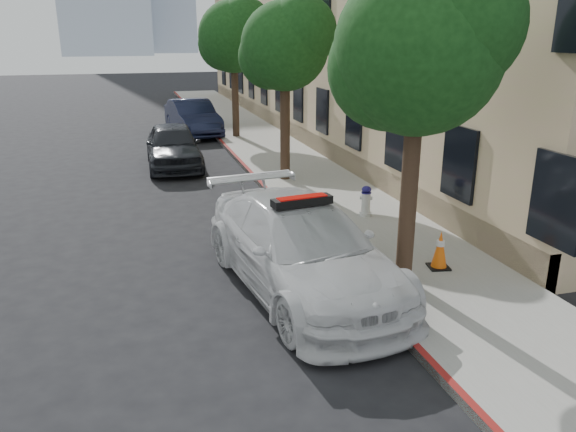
{
  "coord_description": "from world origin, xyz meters",
  "views": [
    {
      "loc": [
        -1.75,
        -10.5,
        4.51
      ],
      "look_at": [
        1.21,
        -0.19,
        1.0
      ],
      "focal_mm": 35.0,
      "sensor_mm": 36.0,
      "label": 1
    }
  ],
  "objects_px": {
    "police_car": "(302,247)",
    "parked_car_mid": "(173,146)",
    "parked_car_far": "(193,118)",
    "fire_hydrant": "(366,201)",
    "traffic_cone": "(440,250)"
  },
  "relations": [
    {
      "from": "police_car",
      "to": "parked_car_mid",
      "type": "distance_m",
      "value": 10.78
    },
    {
      "from": "fire_hydrant",
      "to": "traffic_cone",
      "type": "relative_size",
      "value": 1.02
    },
    {
      "from": "police_car",
      "to": "parked_car_mid",
      "type": "height_order",
      "value": "police_car"
    },
    {
      "from": "police_car",
      "to": "fire_hydrant",
      "type": "distance_m",
      "value": 4.28
    },
    {
      "from": "parked_car_far",
      "to": "traffic_cone",
      "type": "distance_m",
      "value": 17.49
    },
    {
      "from": "parked_car_far",
      "to": "police_car",
      "type": "bearing_deg",
      "value": -97.1
    },
    {
      "from": "parked_car_mid",
      "to": "police_car",
      "type": "bearing_deg",
      "value": -81.5
    },
    {
      "from": "police_car",
      "to": "parked_car_far",
      "type": "height_order",
      "value": "police_car"
    },
    {
      "from": "parked_car_far",
      "to": "fire_hydrant",
      "type": "height_order",
      "value": "parked_car_far"
    },
    {
      "from": "parked_car_mid",
      "to": "parked_car_far",
      "type": "relative_size",
      "value": 0.93
    },
    {
      "from": "parked_car_mid",
      "to": "traffic_cone",
      "type": "bearing_deg",
      "value": -67.92
    },
    {
      "from": "police_car",
      "to": "parked_car_far",
      "type": "relative_size",
      "value": 1.21
    },
    {
      "from": "police_car",
      "to": "parked_car_mid",
      "type": "bearing_deg",
      "value": 89.88
    },
    {
      "from": "police_car",
      "to": "traffic_cone",
      "type": "relative_size",
      "value": 7.81
    },
    {
      "from": "fire_hydrant",
      "to": "parked_car_mid",
      "type": "bearing_deg",
      "value": 143.63
    }
  ]
}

